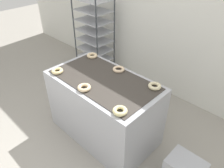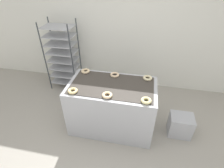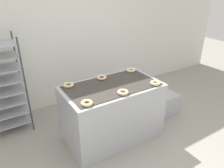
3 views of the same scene
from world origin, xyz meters
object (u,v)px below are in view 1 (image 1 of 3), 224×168
at_px(donut_near_right, 120,111).
at_px(donut_far_center, 119,69).
at_px(baking_rack_cart, 94,35).
at_px(donut_far_left, 92,56).
at_px(donut_near_center, 84,88).
at_px(donut_near_left, 57,71).
at_px(donut_far_right, 155,86).
at_px(fryer_machine, 104,108).

bearing_deg(donut_near_right, donut_far_center, 133.43).
height_order(baking_rack_cart, donut_far_left, baking_rack_cart).
bearing_deg(donut_near_center, baking_rack_cart, 134.52).
height_order(donut_near_center, donut_far_left, same).
bearing_deg(donut_near_left, donut_near_center, 0.01).
xyz_separation_m(donut_near_center, donut_far_right, (0.55, 0.57, -0.00)).
relative_size(baking_rack_cart, donut_far_right, 10.37).
relative_size(donut_near_center, donut_far_center, 0.99).
height_order(donut_near_left, donut_far_left, same).
height_order(donut_near_right, donut_far_right, donut_near_right).
relative_size(donut_far_left, donut_far_right, 1.01).
height_order(fryer_machine, donut_near_left, donut_near_left).
bearing_deg(donut_near_center, fryer_machine, 87.70).
height_order(donut_near_right, donut_far_center, donut_near_right).
height_order(fryer_machine, donut_far_center, donut_far_center).
bearing_deg(donut_near_right, donut_far_left, 150.93).
height_order(baking_rack_cart, donut_near_left, baking_rack_cart).
distance_m(donut_far_left, donut_far_right, 1.07).
bearing_deg(baking_rack_cart, donut_near_center, -45.48).
xyz_separation_m(donut_near_right, donut_far_right, (0.00, 0.59, -0.00)).
bearing_deg(fryer_machine, donut_far_left, 150.80).
bearing_deg(baking_rack_cart, donut_near_left, -59.36).
bearing_deg(fryer_machine, baking_rack_cart, 141.65).
height_order(donut_far_left, donut_far_right, same).
bearing_deg(donut_far_right, donut_near_right, -90.02).
distance_m(donut_near_left, donut_far_right, 1.22).
bearing_deg(donut_far_center, fryer_machine, -88.02).
bearing_deg(donut_far_center, donut_near_center, -90.18).
distance_m(donut_near_center, donut_far_right, 0.80).
bearing_deg(fryer_machine, donut_near_center, -92.30).
distance_m(donut_near_center, donut_far_left, 0.78).
xyz_separation_m(donut_near_center, donut_far_center, (0.00, 0.57, -0.00)).
bearing_deg(donut_far_right, donut_near_left, -151.88).
relative_size(fryer_machine, donut_far_right, 9.40).
distance_m(donut_near_center, donut_near_right, 0.55).
bearing_deg(donut_near_left, donut_near_right, -0.58).
xyz_separation_m(fryer_machine, donut_near_right, (0.54, -0.30, 0.47)).
xyz_separation_m(donut_near_left, donut_near_center, (0.52, 0.00, 0.00)).
distance_m(fryer_machine, baking_rack_cart, 1.73).
height_order(donut_near_left, donut_far_right, same).
relative_size(donut_near_right, donut_far_right, 0.99).
relative_size(baking_rack_cart, donut_near_right, 10.44).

